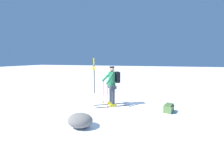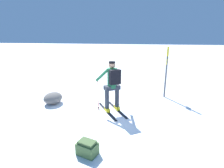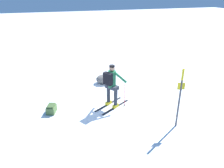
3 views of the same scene
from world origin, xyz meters
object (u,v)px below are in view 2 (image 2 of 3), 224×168
trail_marker (167,68)px  dropped_backpack (87,148)px  skier (112,83)px  rock_boulder (53,98)px

trail_marker → dropped_backpack: bearing=151.9°
skier → dropped_backpack: (-2.40, 0.21, -0.86)m
rock_boulder → dropped_backpack: bearing=-140.9°
dropped_backpack → rock_boulder: bearing=39.1°
skier → rock_boulder: bearing=82.2°
skier → rock_boulder: size_ratio=2.23×
dropped_backpack → trail_marker: bearing=-28.1°
skier → dropped_backpack: size_ratio=3.34×
skier → dropped_backpack: bearing=175.1°
dropped_backpack → trail_marker: (4.17, -2.23, 1.12)m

